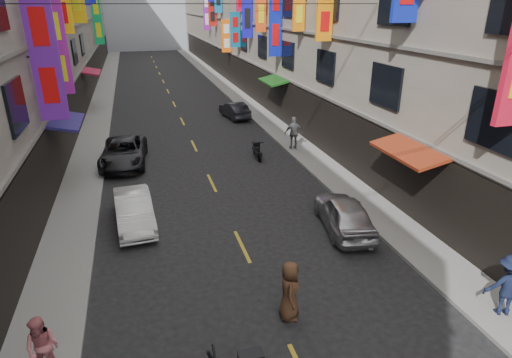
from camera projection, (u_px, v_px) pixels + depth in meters
sidewalk_left at (100, 108)px, 34.96m from camera, size 2.00×90.00×0.12m
sidewalk_right at (242, 99)px, 37.97m from camera, size 2.00×90.00×0.12m
street_awnings at (176, 114)px, 20.79m from camera, size 13.99×35.20×0.41m
lane_markings at (178, 112)px, 33.82m from camera, size 0.12×80.20×0.01m
scooter_far_right at (257, 150)px, 23.67m from camera, size 0.50×1.80×1.14m
car_left_mid at (134, 210)px, 16.36m from camera, size 1.59×3.90×1.26m
car_left_far at (124, 152)px, 22.60m from camera, size 2.63×5.01×1.34m
car_right_mid at (344, 213)px, 16.04m from camera, size 2.15×4.08×1.32m
car_right_far at (234, 110)px, 31.88m from camera, size 1.78×3.76×1.19m
pedestrian_lfar at (43, 348)px, 9.45m from camera, size 0.87×0.70×1.57m
pedestrian_rnear at (508, 285)px, 11.37m from camera, size 1.28×0.94×1.78m
pedestrian_rfar at (294, 133)px, 24.59m from camera, size 1.14×0.69×1.89m
pedestrian_crossing at (290, 291)px, 11.41m from camera, size 0.80×0.97×1.72m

